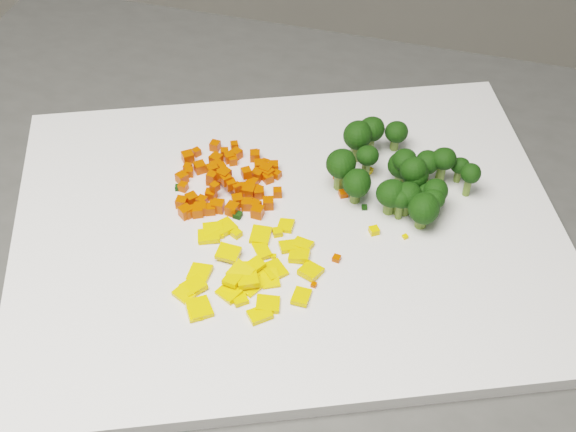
{
  "coord_description": "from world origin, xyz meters",
  "views": [
    {
      "loc": [
        0.3,
        -0.07,
        1.44
      ],
      "look_at": [
        0.27,
        0.44,
        0.92
      ],
      "focal_mm": 50.0,
      "sensor_mm": 36.0,
      "label": 1
    }
  ],
  "objects_px": {
    "pepper_pile": "(251,266)",
    "cutting_board": "(288,229)",
    "broccoli_pile": "(406,160)",
    "carrot_pile": "(222,172)"
  },
  "relations": [
    {
      "from": "pepper_pile",
      "to": "cutting_board",
      "type": "bearing_deg",
      "value": 65.13
    },
    {
      "from": "cutting_board",
      "to": "broccoli_pile",
      "type": "height_order",
      "value": "broccoli_pile"
    },
    {
      "from": "carrot_pile",
      "to": "pepper_pile",
      "type": "bearing_deg",
      "value": -71.75
    },
    {
      "from": "cutting_board",
      "to": "carrot_pile",
      "type": "xyz_separation_m",
      "value": [
        -0.07,
        0.05,
        0.02
      ]
    },
    {
      "from": "cutting_board",
      "to": "pepper_pile",
      "type": "xyz_separation_m",
      "value": [
        -0.03,
        -0.06,
        0.02
      ]
    },
    {
      "from": "cutting_board",
      "to": "pepper_pile",
      "type": "bearing_deg",
      "value": -114.87
    },
    {
      "from": "cutting_board",
      "to": "broccoli_pile",
      "type": "xyz_separation_m",
      "value": [
        0.11,
        0.06,
        0.04
      ]
    },
    {
      "from": "cutting_board",
      "to": "broccoli_pile",
      "type": "distance_m",
      "value": 0.13
    },
    {
      "from": "broccoli_pile",
      "to": "cutting_board",
      "type": "bearing_deg",
      "value": -151.45
    },
    {
      "from": "carrot_pile",
      "to": "broccoli_pile",
      "type": "xyz_separation_m",
      "value": [
        0.17,
        0.01,
        0.02
      ]
    }
  ]
}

